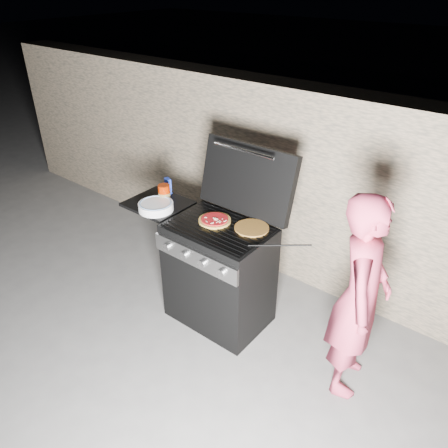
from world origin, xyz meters
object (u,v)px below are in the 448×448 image
Objects in this scene: pizza_topped at (215,220)px; sauce_jar at (164,193)px; gas_grill at (196,263)px; person at (360,298)px.

pizza_topped is 1.65× the size of sauce_jar.
sauce_jar is (-0.39, 0.05, 0.52)m from gas_grill.
gas_grill is 8.70× the size of sauce_jar.
pizza_topped is 1.23m from person.
pizza_topped is at bearing 12.55° from gas_grill.
gas_grill is 1.43m from person.
gas_grill is at bearing 75.87° from person.
sauce_jar is 0.10× the size of person.
sauce_jar reaches higher than pizza_topped.
sauce_jar is at bearing 172.67° from gas_grill.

